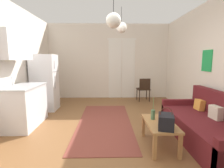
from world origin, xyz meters
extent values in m
cube|color=brown|center=(0.00, 0.00, -0.05)|extent=(5.05, 7.34, 0.10)
cube|color=silver|center=(0.00, 3.42, 1.39)|extent=(4.65, 0.10, 2.77)
cube|color=white|center=(0.24, 3.36, 1.09)|extent=(0.49, 0.02, 2.18)
cube|color=white|center=(0.75, 3.36, 1.09)|extent=(0.49, 0.02, 2.18)
cube|color=white|center=(0.49, 3.35, 2.21)|extent=(1.07, 0.03, 0.06)
cube|color=green|center=(2.21, 0.75, 1.43)|extent=(0.02, 0.36, 0.48)
cube|color=yellow|center=(-2.21, 0.81, 1.65)|extent=(0.02, 0.32, 0.40)
cube|color=brown|center=(-0.11, 0.72, 0.01)|extent=(1.20, 2.84, 0.01)
cube|color=#5B191E|center=(1.68, -0.22, 0.20)|extent=(0.88, 2.07, 0.41)
cube|color=#5B191E|center=(1.68, 0.76, 0.27)|extent=(0.88, 0.11, 0.54)
cube|color=beige|center=(1.89, -0.19, 0.52)|extent=(0.15, 0.25, 0.24)
cube|color=gold|center=(1.90, 0.36, 0.52)|extent=(0.15, 0.22, 0.23)
cube|color=#A87542|center=(0.84, -0.36, 0.40)|extent=(0.46, 0.87, 0.04)
cube|color=#A87542|center=(0.65, -0.75, 0.19)|extent=(0.05, 0.05, 0.38)
cube|color=#A87542|center=(1.03, -0.75, 0.19)|extent=(0.05, 0.05, 0.38)
cube|color=#A87542|center=(0.65, 0.03, 0.19)|extent=(0.05, 0.05, 0.38)
cube|color=#A87542|center=(1.03, 0.03, 0.19)|extent=(0.05, 0.05, 0.38)
cylinder|color=#47704C|center=(0.76, -0.21, 0.50)|extent=(0.07, 0.07, 0.17)
cylinder|color=#477F42|center=(0.76, -0.21, 0.70)|extent=(0.01, 0.01, 0.22)
cube|color=black|center=(0.85, -0.62, 0.53)|extent=(0.30, 0.35, 0.22)
torus|color=#512319|center=(0.85, -0.62, 0.66)|extent=(0.19, 0.01, 0.19)
cube|color=white|center=(-1.85, 1.82, 0.80)|extent=(0.65, 0.59, 1.60)
cube|color=#4C4C51|center=(-1.52, 1.82, 1.12)|extent=(0.01, 0.56, 0.01)
cylinder|color=#B7BABF|center=(-1.50, 1.66, 1.32)|extent=(0.02, 0.02, 0.22)
cylinder|color=#B7BABF|center=(-1.50, 1.66, 0.84)|extent=(0.02, 0.02, 0.35)
cube|color=silver|center=(-1.87, 0.62, 0.43)|extent=(0.59, 1.10, 0.87)
cube|color=#B7BABF|center=(-1.87, 0.62, 0.88)|extent=(0.62, 1.13, 0.03)
cube|color=#999BA0|center=(-1.87, 0.63, 0.84)|extent=(0.36, 0.40, 0.10)
cylinder|color=#B7BABF|center=(-2.10, 0.63, 1.00)|extent=(0.02, 0.02, 0.20)
cube|color=silver|center=(-2.00, 0.62, 1.74)|extent=(0.32, 0.99, 0.60)
cylinder|color=black|center=(1.39, 3.03, 0.21)|extent=(0.03, 0.03, 0.41)
cylinder|color=black|center=(1.03, 3.00, 0.21)|extent=(0.03, 0.03, 0.41)
cylinder|color=black|center=(1.42, 2.69, 0.21)|extent=(0.03, 0.03, 0.41)
cylinder|color=black|center=(1.06, 2.66, 0.21)|extent=(0.03, 0.03, 0.41)
cube|color=black|center=(1.23, 2.84, 0.42)|extent=(0.45, 0.43, 0.04)
cube|color=black|center=(1.24, 2.66, 0.62)|extent=(0.38, 0.06, 0.38)
sphere|color=white|center=(0.05, -0.66, 1.98)|extent=(0.21, 0.21, 0.21)
cylinder|color=black|center=(0.32, 1.40, 2.59)|extent=(0.01, 0.01, 0.36)
sphere|color=white|center=(0.32, 1.40, 2.27)|extent=(0.27, 0.27, 0.27)
camera|label=1|loc=(-0.02, -3.04, 1.46)|focal=27.04mm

